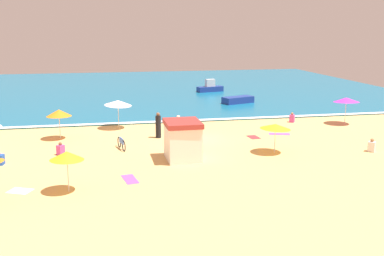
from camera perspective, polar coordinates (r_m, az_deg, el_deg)
The scene contains 21 objects.
ground_plane at distance 32.29m, azimuth -0.04°, elevation -1.47°, with size 60.00×60.00×0.00m, color #E5B26B.
ocean_water at distance 59.56m, azimuth -5.36°, elevation 4.96°, with size 60.00×44.00×0.10m, color #146B93.
wave_breaker_foam at distance 38.32m, azimuth -1.90°, elevation 0.91°, with size 57.00×0.70×0.01m, color white.
lifeguard_cabana at distance 27.27m, azimuth -1.17°, elevation -1.50°, with size 2.07×2.53×2.35m.
beach_umbrella_0 at distance 22.58m, azimuth -15.33°, elevation -3.35°, with size 2.21×2.21×2.04m.
beach_umbrella_1 at distance 39.26m, azimuth 18.68°, elevation 3.35°, with size 2.41×2.43×2.24m.
beach_umbrella_2 at distance 33.50m, azimuth -16.25°, elevation 1.82°, with size 1.81×1.81×2.13m.
beach_umbrella_5 at distance 29.08m, azimuth 10.36°, elevation 0.19°, with size 2.06×2.05×1.90m.
beach_umbrella_6 at distance 36.02m, azimuth -9.20°, elevation 3.12°, with size 3.00×2.99×2.31m.
parked_bicycle at distance 30.14m, azimuth -8.79°, elevation -1.89°, with size 0.45×1.79×0.76m.
beachgoer_1 at distance 32.78m, azimuth -4.23°, elevation 0.25°, with size 0.40×0.40×1.84m.
beachgoer_2 at distance 31.35m, azimuth 21.48°, elevation -2.11°, with size 0.60×0.60×0.86m.
beachgoer_3 at distance 39.07m, azimuth 12.36°, elevation 1.22°, with size 0.53×0.53×0.83m.
beachgoer_4 at distance 29.58m, azimuth -16.06°, elevation -2.59°, with size 0.54×0.54×0.81m.
beachgoer_5 at distance 31.48m, azimuth -1.71°, elevation -0.21°, with size 0.48×0.48×1.88m.
beach_towel_0 at distance 24.26m, azimuth -7.74°, elevation -6.34°, with size 0.91×1.68×0.01m.
beach_towel_1 at distance 33.32m, azimuth 7.67°, elevation -1.14°, with size 0.81×1.22×0.01m.
beach_towel_2 at distance 23.90m, azimuth -20.63°, elevation -7.35°, with size 1.34×1.21×0.01m.
beach_towel_3 at distance 34.61m, azimuth 10.83°, elevation -0.74°, with size 1.68×1.08×0.01m.
small_boat_0 at distance 55.81m, azimuth 2.26°, elevation 5.05°, with size 3.35×1.74×1.51m.
small_boat_1 at distance 47.51m, azimuth 5.74°, elevation 3.51°, with size 3.53×2.36×0.67m.
Camera 1 is at (-6.15, -30.73, 7.78)m, focal length 42.80 mm.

